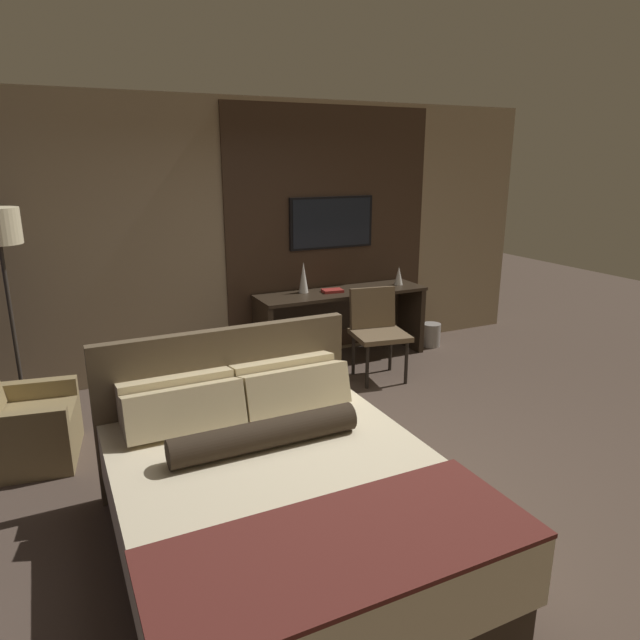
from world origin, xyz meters
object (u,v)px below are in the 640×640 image
(waste_bin, at_px, (431,335))
(floor_lamp, at_px, (0,245))
(desk, at_px, (340,312))
(vase_short, at_px, (399,276))
(armchair_by_window, at_px, (23,429))
(book, at_px, (332,291))
(vase_tall, at_px, (303,277))
(desk_chair, at_px, (377,325))
(bed, at_px, (279,499))
(tv, at_px, (332,223))

(waste_bin, bearing_deg, floor_lamp, -176.64)
(desk, relative_size, vase_short, 9.14)
(armchair_by_window, height_order, book, book)
(vase_short, bearing_deg, floor_lamp, -175.08)
(armchair_by_window, xyz_separation_m, vase_tall, (2.79, 1.09, 0.70))
(desk_chair, relative_size, waste_bin, 3.29)
(armchair_by_window, bearing_deg, waste_bin, -69.05)
(bed, height_order, vase_short, bed)
(vase_short, height_order, waste_bin, vase_short)
(desk, height_order, vase_short, vase_short)
(bed, bearing_deg, desk, 56.34)
(bed, distance_m, vase_short, 3.85)
(bed, distance_m, waste_bin, 4.09)
(desk_chair, bearing_deg, bed, -122.99)
(bed, xyz_separation_m, armchair_by_window, (-1.33, 1.80, -0.09))
(book, bearing_deg, desk, 20.11)
(vase_short, distance_m, waste_bin, 0.88)
(tv, relative_size, vase_tall, 2.99)
(desk_chair, xyz_separation_m, floor_lamp, (-3.28, 0.29, 0.99))
(bed, height_order, armchair_by_window, bed)
(bed, distance_m, book, 3.31)
(bed, bearing_deg, vase_tall, 63.17)
(tv, height_order, vase_tall, tv)
(desk, xyz_separation_m, floor_lamp, (-3.21, -0.38, 1.01))
(tv, distance_m, waste_bin, 1.85)
(vase_tall, distance_m, vase_short, 1.16)
(desk_chair, relative_size, floor_lamp, 0.50)
(desk_chair, xyz_separation_m, waste_bin, (1.12, 0.55, -0.42))
(vase_tall, bearing_deg, bed, -116.83)
(floor_lamp, xyz_separation_m, vase_tall, (2.80, 0.45, -0.59))
(armchair_by_window, relative_size, vase_short, 3.82)
(floor_lamp, height_order, waste_bin, floor_lamp)
(desk_chair, xyz_separation_m, vase_short, (0.67, 0.63, 0.34))
(tv, height_order, waste_bin, tv)
(desk, relative_size, desk_chair, 2.10)
(desk_chair, xyz_separation_m, book, (-0.19, 0.62, 0.25))
(book, bearing_deg, waste_bin, -3.30)
(tv, bearing_deg, waste_bin, -15.60)
(bed, bearing_deg, floor_lamp, 118.77)
(armchair_by_window, bearing_deg, tv, -59.60)
(desk, relative_size, floor_lamp, 1.05)
(bed, bearing_deg, waste_bin, 41.29)
(desk_chair, bearing_deg, book, 116.42)
(bed, distance_m, armchair_by_window, 2.24)
(armchair_by_window, distance_m, vase_tall, 3.08)
(tv, bearing_deg, bed, -121.75)
(book, bearing_deg, vase_tall, 157.78)
(desk, height_order, floor_lamp, floor_lamp)
(armchair_by_window, relative_size, waste_bin, 2.88)
(vase_short, xyz_separation_m, book, (-0.86, -0.01, -0.09))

